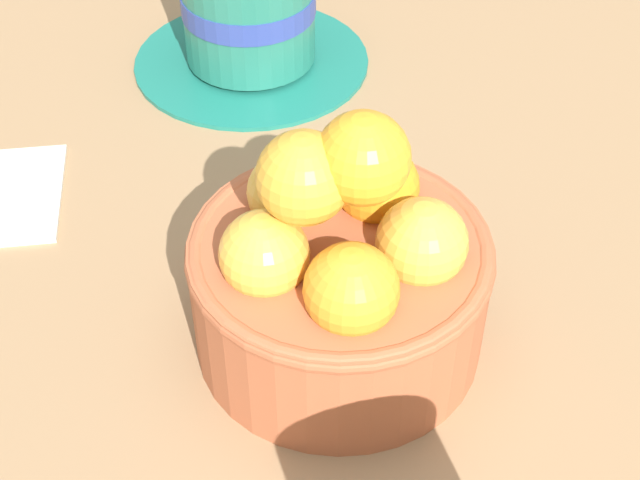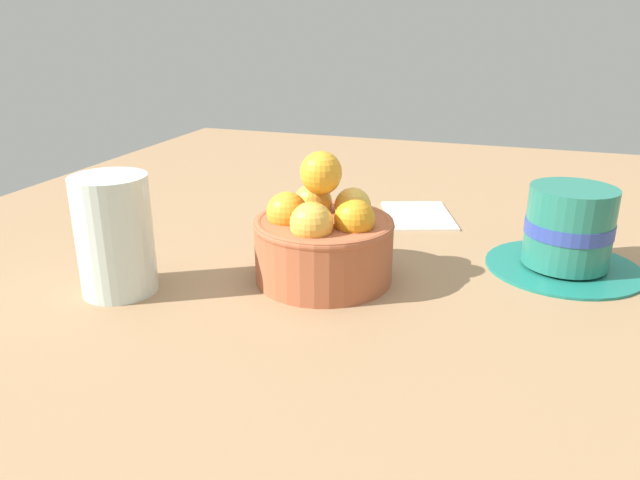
{
  "view_description": "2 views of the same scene",
  "coord_description": "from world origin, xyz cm",
  "views": [
    {
      "loc": [
        -5.61,
        30.45,
        35.57
      ],
      "look_at": [
        1.06,
        -0.59,
        5.97
      ],
      "focal_mm": 52.51,
      "sensor_mm": 36.0,
      "label": 1
    },
    {
      "loc": [
        -54.89,
        -18.2,
        25.7
      ],
      "look_at": [
        -0.14,
        0.36,
        4.31
      ],
      "focal_mm": 34.11,
      "sensor_mm": 36.0,
      "label": 2
    }
  ],
  "objects": [
    {
      "name": "ground_plane",
      "position": [
        0.0,
        0.0,
        -2.02
      ],
      "size": [
        153.21,
        111.91,
        4.03
      ],
      "primitive_type": "cube",
      "color": "#997551"
    },
    {
      "name": "terracotta_bowl",
      "position": [
        -0.01,
        0.05,
        4.77
      ],
      "size": [
        14.25,
        14.25,
        13.6
      ],
      "color": "#AD5938",
      "rests_on": "ground_plane"
    },
    {
      "name": "coffee_cup",
      "position": [
        10.92,
        -23.67,
        4.06
      ],
      "size": [
        16.32,
        16.32,
        9.07
      ],
      "color": "#1B7263",
      "rests_on": "ground_plane"
    },
    {
      "name": "folded_napkin",
      "position": [
        23.9,
        -5.6,
        0.3
      ],
      "size": [
        14.4,
        12.27,
        0.6
      ],
      "primitive_type": "cube",
      "rotation": [
        0.0,
        0.0,
        0.34
      ],
      "color": "white",
      "rests_on": "ground_plane"
    },
    {
      "name": "water_glass",
      "position": [
        -9.16,
        18.2,
        5.86
      ],
      "size": [
        7.31,
        7.31,
        11.71
      ],
      "primitive_type": "cylinder",
      "color": "silver",
      "rests_on": "ground_plane"
    }
  ]
}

